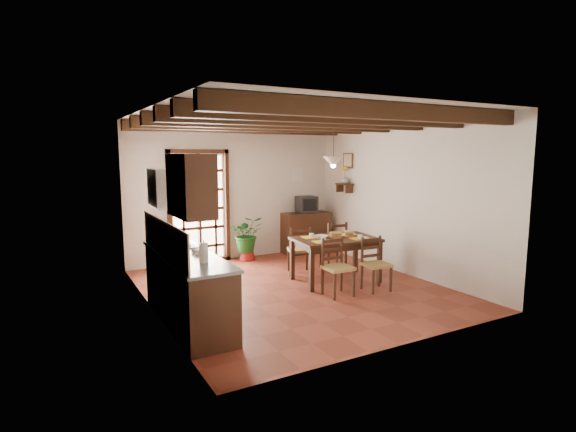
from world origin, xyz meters
TOP-DOWN VIEW (x-y plane):
  - ground_plane at (0.00, 0.00)m, footprint 5.00×5.00m
  - room_shell at (0.00, 0.00)m, footprint 4.52×5.02m
  - ceiling_beams at (0.00, 0.00)m, footprint 4.50×4.34m
  - french_door at (-0.80, 2.45)m, footprint 1.26×0.11m
  - kitchen_counter at (-1.96, -0.60)m, footprint 0.64×2.25m
  - upper_cabinet at (-2.08, -1.30)m, footprint 0.35×0.80m
  - range_hood at (-2.05, -0.05)m, footprint 0.38×0.60m
  - counter_items at (-1.95, -0.51)m, footprint 0.50×1.43m
  - dining_table at (0.84, 0.05)m, footprint 1.49×1.05m
  - chair_near_left at (0.41, -0.62)m, footprint 0.42×0.40m
  - chair_near_right at (1.11, -0.70)m, footprint 0.43×0.41m
  - chair_far_left at (0.57, 0.80)m, footprint 0.51×0.50m
  - chair_far_right at (1.27, 0.73)m, footprint 0.47×0.45m
  - table_setting at (0.84, 0.05)m, footprint 1.02×0.68m
  - table_bowl at (0.60, 0.13)m, footprint 0.28×0.28m
  - sideboard at (1.57, 2.23)m, footprint 1.09×0.54m
  - crt_tv at (1.57, 2.22)m, footprint 0.44×0.41m
  - fuse_box at (1.50, 2.48)m, footprint 0.25×0.03m
  - plant_pot at (0.13, 2.19)m, footprint 0.33×0.33m
  - potted_plant at (0.13, 2.19)m, footprint 2.11×1.95m
  - wall_shelf at (2.14, 1.60)m, footprint 0.20×0.42m
  - shelf_vase at (2.14, 1.60)m, footprint 0.15×0.15m
  - shelf_flowers at (2.14, 1.60)m, footprint 0.14×0.14m
  - framed_picture at (2.22, 1.60)m, footprint 0.03×0.32m
  - pendant_lamp at (0.84, 0.15)m, footprint 0.36×0.36m

SIDE VIEW (x-z plane):
  - ground_plane at x=0.00m, z-range 0.00..0.00m
  - plant_pot at x=0.13m, z-range 0.01..0.21m
  - chair_near_right at x=1.11m, z-range -0.16..0.70m
  - chair_far_left at x=0.57m, z-range -0.16..0.72m
  - chair_near_left at x=0.41m, z-range -0.17..0.73m
  - chair_far_right at x=1.27m, z-range -0.17..0.75m
  - sideboard at x=1.57m, z-range 0.00..0.90m
  - kitchen_counter at x=-1.96m, z-range -0.22..1.16m
  - potted_plant at x=0.13m, z-range -0.40..1.54m
  - dining_table at x=0.84m, z-range 0.28..1.05m
  - table_bowl at x=0.60m, z-range 0.76..0.82m
  - table_setting at x=0.84m, z-range 0.75..0.85m
  - counter_items at x=-1.95m, z-range 0.83..1.08m
  - crt_tv at x=1.57m, z-range 0.92..1.26m
  - french_door at x=-0.80m, z-range 0.02..2.34m
  - wall_shelf at x=2.14m, z-range 1.41..1.61m
  - shelf_vase at x=2.14m, z-range 1.57..1.73m
  - range_hood at x=-2.05m, z-range 1.46..2.00m
  - fuse_box at x=1.50m, z-range 1.59..1.91m
  - room_shell at x=0.00m, z-range 0.41..3.22m
  - upper_cabinet at x=-2.08m, z-range 1.50..2.20m
  - shelf_flowers at x=2.14m, z-range 1.68..2.04m
  - framed_picture at x=2.22m, z-range 1.89..2.21m
  - pendant_lamp at x=0.84m, z-range 1.66..2.50m
  - ceiling_beams at x=0.00m, z-range 2.59..2.79m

